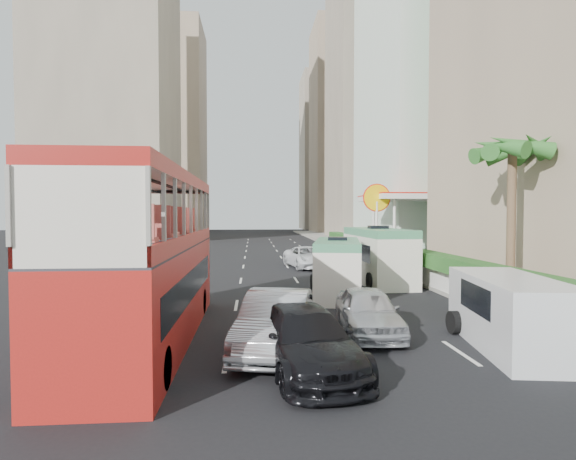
{
  "coord_description": "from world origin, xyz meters",
  "views": [
    {
      "loc": [
        -2.9,
        -13.82,
        3.82
      ],
      "look_at": [
        -1.5,
        4.0,
        3.2
      ],
      "focal_mm": 28.0,
      "sensor_mm": 36.0,
      "label": 1
    }
  ],
  "objects": [
    {
      "name": "panel_van_far",
      "position": [
        4.11,
        18.64,
        0.93
      ],
      "size": [
        2.34,
        4.8,
        1.85
      ],
      "primitive_type": "cube",
      "rotation": [
        0.0,
        0.0,
        0.11
      ],
      "color": "silver",
      "rests_on": "ground"
    },
    {
      "name": "tower_far_a",
      "position": [
        17.0,
        82.0,
        22.0
      ],
      "size": [
        14.0,
        14.0,
        44.0
      ],
      "primitive_type": "cube",
      "color": "tan",
      "rests_on": "ground"
    },
    {
      "name": "minibus_far",
      "position": [
        4.1,
        10.79,
        1.51
      ],
      "size": [
        2.52,
        6.9,
        3.02
      ],
      "primitive_type": "cube",
      "rotation": [
        0.0,
        0.0,
        0.04
      ],
      "color": "silver",
      "rests_on": "ground"
    },
    {
      "name": "shell_station",
      "position": [
        10.0,
        23.0,
        2.75
      ],
      "size": [
        6.5,
        8.0,
        5.5
      ],
      "primitive_type": "cube",
      "color": "silver",
      "rests_on": "ground"
    },
    {
      "name": "car_black",
      "position": [
        -1.62,
        -2.9,
        0.0
      ],
      "size": [
        2.89,
        5.37,
        1.48
      ],
      "primitive_type": "imported",
      "rotation": [
        0.0,
        0.0,
        0.17
      ],
      "color": "black",
      "rests_on": "ground"
    },
    {
      "name": "kerb_wall",
      "position": [
        6.2,
        14.0,
        0.68
      ],
      "size": [
        0.3,
        44.0,
        1.0
      ],
      "primitive_type": "cube",
      "color": "silver",
      "rests_on": "sidewalk"
    },
    {
      "name": "double_decker_bus",
      "position": [
        -6.0,
        0.0,
        2.53
      ],
      "size": [
        2.5,
        11.0,
        5.06
      ],
      "primitive_type": "cube",
      "color": "#B41E18",
      "rests_on": "ground"
    },
    {
      "name": "hedge",
      "position": [
        6.2,
        14.0,
        1.53
      ],
      "size": [
        1.1,
        44.0,
        0.7
      ],
      "primitive_type": "cube",
      "color": "#2D6626",
      "rests_on": "kerb_wall"
    },
    {
      "name": "tower_mid",
      "position": [
        18.0,
        58.0,
        25.0
      ],
      "size": [
        16.0,
        16.0,
        50.0
      ],
      "primitive_type": "cube",
      "color": "#9F927D",
      "rests_on": "ground"
    },
    {
      "name": "car_silver_lane_a",
      "position": [
        -2.25,
        -1.39,
        0.0
      ],
      "size": [
        2.7,
        5.23,
        1.64
      ],
      "primitive_type": "imported",
      "rotation": [
        0.0,
        0.0,
        -0.2
      ],
      "color": "silver",
      "rests_on": "ground"
    },
    {
      "name": "palm_tree",
      "position": [
        7.8,
        4.0,
        3.38
      ],
      "size": [
        0.36,
        0.36,
        6.4
      ],
      "primitive_type": "cylinder",
      "color": "brown",
      "rests_on": "sidewalk"
    },
    {
      "name": "tower_left_a",
      "position": [
        -24.0,
        55.0,
        26.0
      ],
      "size": [
        18.0,
        18.0,
        52.0
      ],
      "primitive_type": "cube",
      "color": "#9F927D",
      "rests_on": "ground"
    },
    {
      "name": "panel_van_near",
      "position": [
        4.43,
        -1.67,
        1.02
      ],
      "size": [
        2.76,
        5.32,
        2.03
      ],
      "primitive_type": "cube",
      "rotation": [
        0.0,
        0.0,
        -0.15
      ],
      "color": "silver",
      "rests_on": "ground"
    },
    {
      "name": "car_silver_lane_b",
      "position": [
        0.76,
        0.15,
        0.0
      ],
      "size": [
        1.94,
        4.4,
        1.47
      ],
      "primitive_type": "imported",
      "rotation": [
        0.0,
        0.0,
        -0.05
      ],
      "color": "silver",
      "rests_on": "ground"
    },
    {
      "name": "tower_left_b",
      "position": [
        -22.0,
        90.0,
        23.0
      ],
      "size": [
        16.0,
        16.0,
        46.0
      ],
      "primitive_type": "cube",
      "color": "tan",
      "rests_on": "ground"
    },
    {
      "name": "sidewalk",
      "position": [
        9.0,
        25.0,
        0.09
      ],
      "size": [
        6.0,
        120.0,
        0.18
      ],
      "primitive_type": "cube",
      "color": "#99968C",
      "rests_on": "ground"
    },
    {
      "name": "van_asset",
      "position": [
        1.02,
        18.05,
        0.0
      ],
      "size": [
        3.39,
        5.75,
        1.5
      ],
      "primitive_type": "imported",
      "rotation": [
        0.0,
        0.0,
        0.17
      ],
      "color": "silver",
      "rests_on": "ground"
    },
    {
      "name": "ground_plane",
      "position": [
        0.0,
        0.0,
        0.0
      ],
      "size": [
        200.0,
        200.0,
        0.0
      ],
      "primitive_type": "plane",
      "color": "black",
      "rests_on": "ground"
    },
    {
      "name": "tower_far_b",
      "position": [
        17.0,
        104.0,
        20.0
      ],
      "size": [
        14.0,
        14.0,
        40.0
      ],
      "primitive_type": "cube",
      "color": "#9F927D",
      "rests_on": "ground"
    },
    {
      "name": "minibus_near",
      "position": [
        1.06,
        6.91,
        1.31
      ],
      "size": [
        3.09,
        6.17,
        2.62
      ],
      "primitive_type": "cube",
      "rotation": [
        0.0,
        0.0,
        -0.2
      ],
      "color": "silver",
      "rests_on": "ground"
    }
  ]
}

